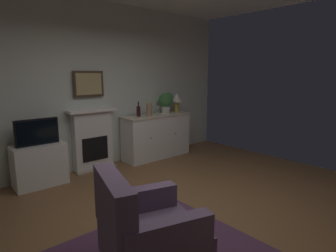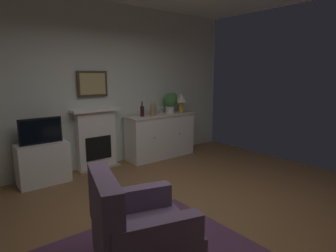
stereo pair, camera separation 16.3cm
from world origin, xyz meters
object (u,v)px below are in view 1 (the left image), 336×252
(vase_decorative, at_px, (149,109))
(wine_bottle, at_px, (139,111))
(fireplace_unit, at_px, (93,139))
(tv_cabinet, at_px, (39,165))
(armchair, at_px, (145,232))
(framed_picture, at_px, (89,84))
(wine_glass_center, at_px, (158,108))
(tv_set, at_px, (37,132))
(table_lamp, at_px, (176,99))
(sideboard_cabinet, at_px, (157,136))
(potted_plant_small, at_px, (166,101))
(wine_glass_left, at_px, (153,109))

(vase_decorative, bearing_deg, wine_bottle, 165.66)
(fireplace_unit, height_order, tv_cabinet, fireplace_unit)
(fireplace_unit, height_order, armchair, fireplace_unit)
(framed_picture, height_order, wine_glass_center, framed_picture)
(wine_glass_center, bearing_deg, armchair, -130.74)
(tv_cabinet, height_order, armchair, armchair)
(vase_decorative, height_order, armchair, vase_decorative)
(tv_set, bearing_deg, armchair, -88.45)
(framed_picture, height_order, armchair, framed_picture)
(wine_glass_center, bearing_deg, vase_decorative, -169.69)
(vase_decorative, distance_m, armchair, 3.34)
(table_lamp, bearing_deg, vase_decorative, -176.29)
(fireplace_unit, xyz_separation_m, sideboard_cabinet, (1.33, -0.18, -0.10))
(fireplace_unit, height_order, sideboard_cabinet, fireplace_unit)
(fireplace_unit, xyz_separation_m, wine_bottle, (0.89, -0.17, 0.45))
(armchair, bearing_deg, framed_picture, 72.46)
(sideboard_cabinet, relative_size, table_lamp, 3.71)
(sideboard_cabinet, height_order, potted_plant_small, potted_plant_small)
(wine_glass_left, xyz_separation_m, tv_cabinet, (-2.23, -0.01, -0.69))
(table_lamp, distance_m, tv_cabinet, 2.98)
(potted_plant_small, bearing_deg, tv_set, -178.82)
(wine_bottle, xyz_separation_m, tv_set, (-1.87, -0.01, -0.15))
(wine_bottle, bearing_deg, potted_plant_small, 3.08)
(fireplace_unit, bearing_deg, armchair, -107.81)
(sideboard_cabinet, distance_m, potted_plant_small, 0.76)
(vase_decorative, bearing_deg, tv_cabinet, 178.21)
(vase_decorative, bearing_deg, framed_picture, 166.19)
(framed_picture, relative_size, wine_glass_center, 3.33)
(framed_picture, relative_size, wine_glass_left, 3.33)
(wine_glass_center, distance_m, vase_decorative, 0.26)
(framed_picture, relative_size, wine_bottle, 1.90)
(table_lamp, bearing_deg, armchair, -136.55)
(fireplace_unit, bearing_deg, wine_bottle, -10.90)
(sideboard_cabinet, xyz_separation_m, wine_glass_left, (-0.07, 0.03, 0.57))
(armchair, bearing_deg, wine_bottle, 55.82)
(fireplace_unit, height_order, wine_glass_left, fireplace_unit)
(armchair, bearing_deg, wine_glass_left, 51.01)
(wine_bottle, relative_size, tv_set, 0.47)
(framed_picture, bearing_deg, armchair, -107.54)
(framed_picture, distance_m, tv_cabinet, 1.57)
(wine_bottle, relative_size, wine_glass_center, 1.76)
(wine_glass_left, relative_size, potted_plant_small, 0.38)
(tv_set, relative_size, potted_plant_small, 1.44)
(potted_plant_small, bearing_deg, wine_glass_center, -169.47)
(wine_glass_left, relative_size, armchair, 0.17)
(sideboard_cabinet, xyz_separation_m, table_lamp, (0.55, 0.00, 0.72))
(fireplace_unit, bearing_deg, framed_picture, 90.00)
(sideboard_cabinet, height_order, wine_glass_center, wine_glass_center)
(wine_glass_center, bearing_deg, framed_picture, 170.59)
(framed_picture, distance_m, armchair, 3.21)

